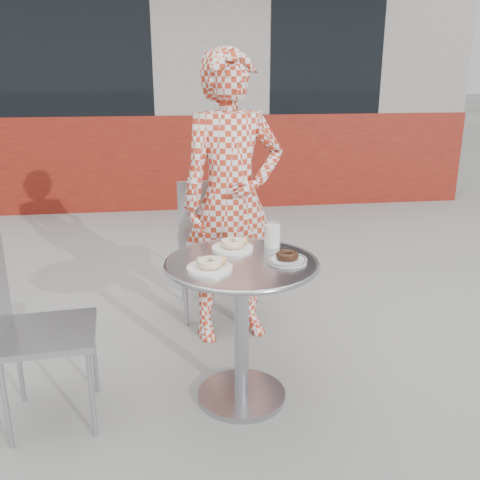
{
  "coord_description": "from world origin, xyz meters",
  "views": [
    {
      "loc": [
        -0.3,
        -2.09,
        1.46
      ],
      "look_at": [
        0.0,
        0.12,
        0.74
      ],
      "focal_mm": 40.0,
      "sensor_mm": 36.0,
      "label": 1
    }
  ],
  "objects": [
    {
      "name": "ground",
      "position": [
        0.0,
        0.0,
        0.0
      ],
      "size": [
        60.0,
        60.0,
        0.0
      ],
      "primitive_type": "plane",
      "color": "gray",
      "rests_on": "ground"
    },
    {
      "name": "storefront",
      "position": [
        -0.0,
        5.56,
        1.49
      ],
      "size": [
        6.02,
        4.55,
        3.0
      ],
      "color": "gray",
      "rests_on": "ground"
    },
    {
      "name": "bistro_table",
      "position": [
        -0.0,
        0.04,
        0.51
      ],
      "size": [
        0.67,
        0.67,
        0.68
      ],
      "rotation": [
        0.0,
        0.0,
        -0.09
      ],
      "color": "#BBBBC0",
      "rests_on": "ground"
    },
    {
      "name": "chair_far",
      "position": [
        -0.04,
        0.98,
        0.27
      ],
      "size": [
        0.42,
        0.42,
        0.87
      ],
      "rotation": [
        0.0,
        0.0,
        3.15
      ],
      "color": "#9FA2A6",
      "rests_on": "ground"
    },
    {
      "name": "chair_left",
      "position": [
        -0.83,
        0.0,
        0.25
      ],
      "size": [
        0.42,
        0.41,
        0.8
      ],
      "rotation": [
        0.0,
        0.0,
        1.66
      ],
      "color": "#9FA2A6",
      "rests_on": "ground"
    },
    {
      "name": "seated_person",
      "position": [
        0.04,
        0.69,
        0.78
      ],
      "size": [
        0.64,
        0.49,
        1.57
      ],
      "primitive_type": "imported",
      "rotation": [
        0.0,
        0.0,
        0.21
      ],
      "color": "#B6331C",
      "rests_on": "ground"
    },
    {
      "name": "plate_far",
      "position": [
        -0.02,
        0.2,
        0.69
      ],
      "size": [
        0.19,
        0.19,
        0.05
      ],
      "rotation": [
        0.0,
        0.0,
        0.06
      ],
      "color": "white",
      "rests_on": "bistro_table"
    },
    {
      "name": "plate_near",
      "position": [
        -0.14,
        -0.04,
        0.69
      ],
      "size": [
        0.19,
        0.19,
        0.05
      ],
      "rotation": [
        0.0,
        0.0,
        0.02
      ],
      "color": "white",
      "rests_on": "bistro_table"
    },
    {
      "name": "plate_checker",
      "position": [
        0.19,
        0.01,
        0.69
      ],
      "size": [
        0.17,
        0.17,
        0.04
      ],
      "rotation": [
        0.0,
        0.0,
        -0.16
      ],
      "color": "white",
      "rests_on": "bistro_table"
    },
    {
      "name": "milk_cup",
      "position": [
        0.17,
        0.22,
        0.73
      ],
      "size": [
        0.08,
        0.08,
        0.12
      ],
      "rotation": [
        0.0,
        0.0,
        0.06
      ],
      "color": "white",
      "rests_on": "bistro_table"
    }
  ]
}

